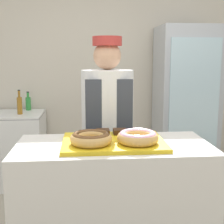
{
  "coord_description": "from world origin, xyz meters",
  "views": [
    {
      "loc": [
        -0.16,
        -1.82,
        1.48
      ],
      "look_at": [
        0.0,
        0.1,
        1.14
      ],
      "focal_mm": 50.0,
      "sensor_mm": 36.0,
      "label": 1
    }
  ],
  "objects_px": {
    "chest_freezer": "(4,149)",
    "bottle_green": "(28,103)",
    "beverage_fridge": "(185,105)",
    "brownie_back_right": "(120,131)",
    "serving_tray": "(113,142)",
    "donut_light_glaze": "(138,137)",
    "brownie_back_left": "(103,132)",
    "bottle_amber": "(20,105)",
    "donut_chocolate_glaze": "(91,138)",
    "baker_person": "(107,137)"
  },
  "relations": [
    {
      "from": "beverage_fridge",
      "to": "brownie_back_left",
      "type": "bearing_deg",
      "value": -123.72
    },
    {
      "from": "donut_chocolate_glaze",
      "to": "donut_light_glaze",
      "type": "distance_m",
      "value": 0.27
    },
    {
      "from": "bottle_green",
      "to": "serving_tray",
      "type": "bearing_deg",
      "value": -66.62
    },
    {
      "from": "brownie_back_left",
      "to": "beverage_fridge",
      "type": "xyz_separation_m",
      "value": [
        1.07,
        1.61,
        -0.08
      ]
    },
    {
      "from": "brownie_back_right",
      "to": "bottle_amber",
      "type": "relative_size",
      "value": 0.3
    },
    {
      "from": "chest_freezer",
      "to": "bottle_amber",
      "type": "relative_size",
      "value": 3.29
    },
    {
      "from": "serving_tray",
      "to": "brownie_back_left",
      "type": "relative_size",
      "value": 7.31
    },
    {
      "from": "brownie_back_right",
      "to": "bottle_green",
      "type": "xyz_separation_m",
      "value": [
        -0.91,
        1.83,
        -0.07
      ]
    },
    {
      "from": "brownie_back_right",
      "to": "donut_chocolate_glaze",
      "type": "bearing_deg",
      "value": -130.27
    },
    {
      "from": "chest_freezer",
      "to": "bottle_green",
      "type": "relative_size",
      "value": 4.03
    },
    {
      "from": "donut_light_glaze",
      "to": "bottle_green",
      "type": "distance_m",
      "value": 2.28
    },
    {
      "from": "donut_light_glaze",
      "to": "chest_freezer",
      "type": "xyz_separation_m",
      "value": [
        -1.25,
        1.84,
        -0.59
      ]
    },
    {
      "from": "serving_tray",
      "to": "donut_light_glaze",
      "type": "bearing_deg",
      "value": -27.97
    },
    {
      "from": "donut_chocolate_glaze",
      "to": "bottle_green",
      "type": "height_order",
      "value": "bottle_green"
    },
    {
      "from": "bottle_green",
      "to": "bottle_amber",
      "type": "distance_m",
      "value": 0.28
    },
    {
      "from": "donut_chocolate_glaze",
      "to": "beverage_fridge",
      "type": "bearing_deg",
      "value": 57.81
    },
    {
      "from": "serving_tray",
      "to": "bottle_amber",
      "type": "bearing_deg",
      "value": 117.84
    },
    {
      "from": "serving_tray",
      "to": "baker_person",
      "type": "xyz_separation_m",
      "value": [
        0.01,
        0.59,
        -0.12
      ]
    },
    {
      "from": "baker_person",
      "to": "bottle_amber",
      "type": "relative_size",
      "value": 5.92
    },
    {
      "from": "donut_light_glaze",
      "to": "baker_person",
      "type": "xyz_separation_m",
      "value": [
        -0.13,
        0.66,
        -0.17
      ]
    },
    {
      "from": "donut_chocolate_glaze",
      "to": "brownie_back_left",
      "type": "distance_m",
      "value": 0.24
    },
    {
      "from": "donut_light_glaze",
      "to": "bottle_green",
      "type": "height_order",
      "value": "bottle_green"
    },
    {
      "from": "beverage_fridge",
      "to": "brownie_back_right",
      "type": "bearing_deg",
      "value": -120.92
    },
    {
      "from": "baker_person",
      "to": "donut_chocolate_glaze",
      "type": "bearing_deg",
      "value": -102.13
    },
    {
      "from": "serving_tray",
      "to": "chest_freezer",
      "type": "height_order",
      "value": "serving_tray"
    },
    {
      "from": "serving_tray",
      "to": "chest_freezer",
      "type": "distance_m",
      "value": 2.16
    },
    {
      "from": "serving_tray",
      "to": "donut_chocolate_glaze",
      "type": "bearing_deg",
      "value": -152.03
    },
    {
      "from": "donut_light_glaze",
      "to": "bottle_amber",
      "type": "relative_size",
      "value": 0.88
    },
    {
      "from": "brownie_back_left",
      "to": "chest_freezer",
      "type": "relative_size",
      "value": 0.09
    },
    {
      "from": "brownie_back_right",
      "to": "chest_freezer",
      "type": "distance_m",
      "value": 2.08
    },
    {
      "from": "donut_chocolate_glaze",
      "to": "bottle_amber",
      "type": "relative_size",
      "value": 0.88
    },
    {
      "from": "beverage_fridge",
      "to": "chest_freezer",
      "type": "bearing_deg",
      "value": 179.82
    },
    {
      "from": "chest_freezer",
      "to": "brownie_back_right",
      "type": "bearing_deg",
      "value": -54.11
    },
    {
      "from": "donut_light_glaze",
      "to": "beverage_fridge",
      "type": "xyz_separation_m",
      "value": [
        0.88,
        1.84,
        -0.1
      ]
    },
    {
      "from": "donut_chocolate_glaze",
      "to": "beverage_fridge",
      "type": "xyz_separation_m",
      "value": [
        1.16,
        1.84,
        -0.1
      ]
    },
    {
      "from": "chest_freezer",
      "to": "bottle_amber",
      "type": "distance_m",
      "value": 0.57
    },
    {
      "from": "brownie_back_left",
      "to": "baker_person",
      "type": "bearing_deg",
      "value": 82.04
    },
    {
      "from": "donut_chocolate_glaze",
      "to": "baker_person",
      "type": "relative_size",
      "value": 0.15
    },
    {
      "from": "brownie_back_right",
      "to": "serving_tray",
      "type": "bearing_deg",
      "value": -109.74
    },
    {
      "from": "donut_light_glaze",
      "to": "bottle_green",
      "type": "xyz_separation_m",
      "value": [
        -0.99,
        2.05,
        -0.09
      ]
    },
    {
      "from": "baker_person",
      "to": "beverage_fridge",
      "type": "xyz_separation_m",
      "value": [
        1.01,
        1.18,
        0.07
      ]
    },
    {
      "from": "chest_freezer",
      "to": "beverage_fridge",
      "type": "bearing_deg",
      "value": -0.18
    },
    {
      "from": "donut_chocolate_glaze",
      "to": "brownie_back_left",
      "type": "relative_size",
      "value": 2.91
    },
    {
      "from": "donut_light_glaze",
      "to": "baker_person",
      "type": "bearing_deg",
      "value": 101.19
    },
    {
      "from": "donut_chocolate_glaze",
      "to": "brownie_back_left",
      "type": "xyz_separation_m",
      "value": [
        0.08,
        0.23,
        -0.02
      ]
    },
    {
      "from": "beverage_fridge",
      "to": "bottle_amber",
      "type": "relative_size",
      "value": 6.64
    },
    {
      "from": "donut_chocolate_glaze",
      "to": "bottle_green",
      "type": "xyz_separation_m",
      "value": [
        -0.72,
        2.05,
        -0.09
      ]
    },
    {
      "from": "donut_light_glaze",
      "to": "brownie_back_left",
      "type": "bearing_deg",
      "value": 130.27
    },
    {
      "from": "brownie_back_left",
      "to": "chest_freezer",
      "type": "distance_m",
      "value": 2.02
    },
    {
      "from": "serving_tray",
      "to": "brownie_back_right",
      "type": "height_order",
      "value": "brownie_back_right"
    }
  ]
}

